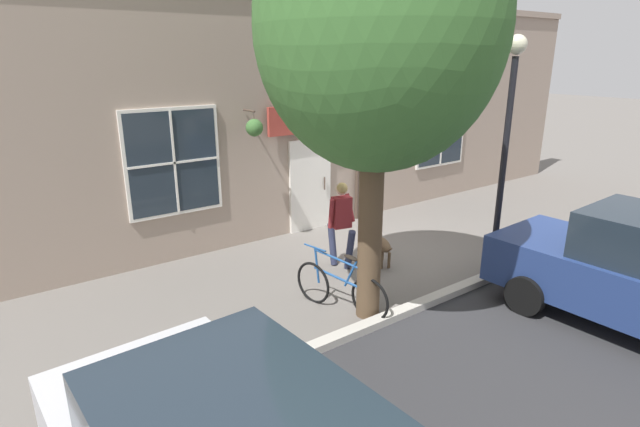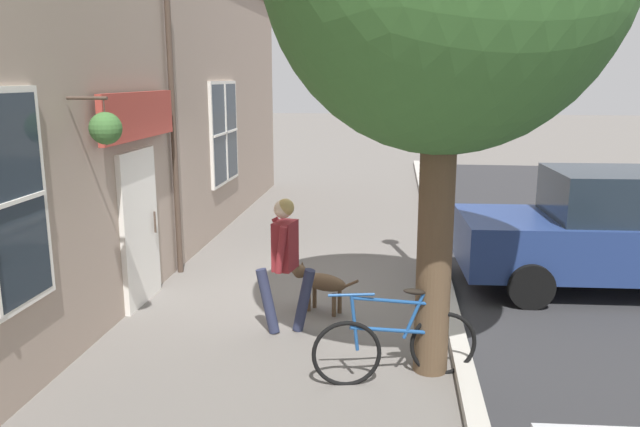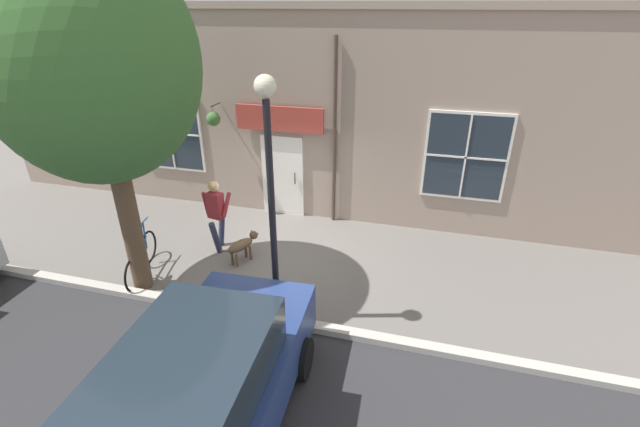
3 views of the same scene
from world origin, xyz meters
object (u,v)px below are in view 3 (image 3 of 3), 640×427
(street_lamp, at_px, (270,170))
(pedestrian_walking, at_px, (216,209))
(street_tree_by_curb, at_px, (96,67))
(dog_on_leash, at_px, (243,244))
(leaning_bicycle, at_px, (141,258))
(parked_car_mid_block, at_px, (201,397))

(street_lamp, bearing_deg, pedestrian_walking, -132.07)
(pedestrian_walking, xyz_separation_m, street_tree_by_curb, (1.66, -0.84, 3.15))
(dog_on_leash, xyz_separation_m, leaning_bicycle, (0.99, -1.80, -0.02))
(leaning_bicycle, relative_size, street_lamp, 0.40)
(dog_on_leash, height_order, leaning_bicycle, leaning_bicycle)
(leaning_bicycle, bearing_deg, dog_on_leash, 118.80)
(dog_on_leash, height_order, parked_car_mid_block, parked_car_mid_block)
(leaning_bicycle, height_order, parked_car_mid_block, parked_car_mid_block)
(leaning_bicycle, height_order, street_lamp, street_lamp)
(leaning_bicycle, distance_m, parked_car_mid_block, 4.49)
(leaning_bicycle, bearing_deg, street_tree_by_curb, 33.71)
(dog_on_leash, height_order, street_lamp, street_lamp)
(street_tree_by_curb, bearing_deg, pedestrian_walking, 152.97)
(dog_on_leash, xyz_separation_m, parked_car_mid_block, (4.13, 1.37, 0.48))
(pedestrian_walking, distance_m, street_tree_by_curb, 3.65)
(leaning_bicycle, relative_size, parked_car_mid_block, 0.38)
(pedestrian_walking, height_order, parked_car_mid_block, parked_car_mid_block)
(street_tree_by_curb, distance_m, parked_car_mid_block, 5.21)
(pedestrian_walking, relative_size, street_lamp, 0.40)
(street_tree_by_curb, relative_size, street_lamp, 1.47)
(pedestrian_walking, distance_m, parked_car_mid_block, 4.94)
(street_tree_by_curb, xyz_separation_m, parked_car_mid_block, (2.81, 2.95, -3.26))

